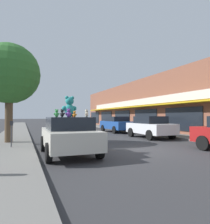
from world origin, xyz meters
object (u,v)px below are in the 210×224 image
Objects in this scene: plush_art_car at (69,135)px; teddy_bear_brown at (74,114)px; parking_meter at (11,130)px; teddy_bear_black at (62,113)px; teddy_bear_giant at (70,107)px; teddy_bear_green at (57,113)px; teddy_bear_blue at (68,114)px; teddy_bear_cream at (87,113)px; teddy_bear_red at (73,114)px; teddy_bear_purple at (69,113)px; parked_car_far_center at (150,127)px; parked_car_far_right at (117,124)px; street_tree at (9,74)px; teddy_bear_orange at (75,114)px.

teddy_bear_brown is at bearing 64.53° from plush_art_car.
teddy_bear_black is at bearing -43.34° from parking_meter.
teddy_bear_green is (-0.69, -0.88, -0.30)m from teddy_bear_giant.
teddy_bear_cream is at bearing 98.65° from teddy_bear_blue.
teddy_bear_cream is at bearing 48.61° from teddy_bear_brown.
teddy_bear_cream is (0.62, -0.53, -0.28)m from teddy_bear_giant.
teddy_bear_blue is at bearing -68.91° from teddy_bear_red.
teddy_bear_cream is 1.09× the size of teddy_bear_green.
plush_art_car is 1.19m from teddy_bear_cream.
teddy_bear_purple is (-0.19, -0.69, -0.28)m from teddy_bear_giant.
teddy_bear_purple is 1.13× the size of teddy_bear_green.
teddy_bear_giant reaches higher than parked_car_far_center.
teddy_bear_blue is at bearing -91.35° from teddy_bear_giant.
teddy_bear_cream reaches higher than teddy_bear_red.
teddy_bear_blue is (-0.03, 0.24, -0.32)m from teddy_bear_giant.
parked_car_far_right is at bearing 90.00° from parked_car_far_center.
teddy_bear_blue is (0.67, 1.12, -0.03)m from teddy_bear_green.
teddy_bear_green reaches higher than plush_art_car.
teddy_bear_cream is at bearing -121.78° from parked_car_far_right.
teddy_bear_giant is 0.41m from teddy_bear_blue.
teddy_bear_red reaches higher than parked_car_far_center.
parked_car_far_right is at bearing 39.44° from parking_meter.
street_tree is (-1.96, 5.00, 2.35)m from teddy_bear_green.
teddy_bear_red is at bearing 14.46° from teddy_bear_brown.
teddy_bear_black is at bearing -15.73° from teddy_bear_giant.
teddy_bear_orange is at bearing -45.10° from parking_meter.
teddy_bear_black is at bearing -126.96° from parked_car_far_right.
teddy_bear_orange reaches higher than parked_car_far_center.
teddy_bear_cream is 1.35× the size of teddy_bear_red.
teddy_bear_red is (-0.16, -0.43, -0.04)m from teddy_bear_brown.
street_tree is (-2.34, 4.08, 2.33)m from teddy_bear_black.
teddy_bear_giant is 3.68× the size of teddy_bear_red.
parked_car_far_right is at bearing -129.77° from teddy_bear_green.
plush_art_car is at bearing -137.80° from teddy_bear_green.
teddy_bear_brown reaches higher than parking_meter.
teddy_bear_cream is 0.82m from teddy_bear_purple.
street_tree is at bearing -105.27° from teddy_bear_brown.
parking_meter is (-1.71, 2.90, -0.80)m from teddy_bear_green.
teddy_bear_black is at bearing -34.38° from teddy_bear_red.
teddy_bear_brown is 11.35m from parked_car_far_right.
parked_car_far_center is (6.37, 4.44, -0.90)m from teddy_bear_cream.
teddy_bear_purple is at bearing -48.51° from teddy_bear_cream.
parked_car_far_center is (7.30, 3.86, -0.91)m from teddy_bear_black.
teddy_bear_black is (-0.31, 0.05, -0.27)m from teddy_bear_giant.
teddy_bear_orange is 8.22m from parked_car_far_center.
teddy_bear_green is at bearing 44.40° from teddy_bear_giant.
teddy_bear_giant reaches higher than teddy_bear_red.
parked_car_far_center is (7.17, 4.60, -0.90)m from teddy_bear_purple.
parked_car_far_right is (6.81, 9.58, -0.86)m from teddy_bear_red.
teddy_bear_purple is 1.37× the size of teddy_bear_blue.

